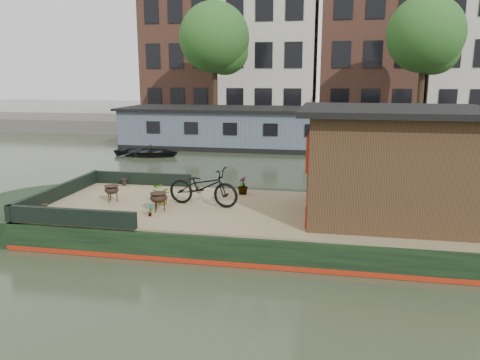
% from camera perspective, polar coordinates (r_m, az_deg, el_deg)
% --- Properties ---
extents(ground, '(120.00, 120.00, 0.00)m').
position_cam_1_polar(ground, '(11.20, 6.07, -6.95)').
color(ground, '#27301E').
rests_on(ground, ground).
extents(houseboat_hull, '(14.01, 4.02, 0.60)m').
position_cam_1_polar(houseboat_hull, '(11.29, -0.68, -5.26)').
color(houseboat_hull, black).
rests_on(houseboat_hull, ground).
extents(houseboat_deck, '(11.80, 3.80, 0.05)m').
position_cam_1_polar(houseboat_deck, '(11.01, 6.14, -3.89)').
color(houseboat_deck, '#7F6B4E').
rests_on(houseboat_deck, houseboat_hull).
extents(bow_bulwark, '(3.00, 4.00, 0.35)m').
position_cam_1_polar(bow_bulwark, '(12.41, -17.84, -1.58)').
color(bow_bulwark, black).
rests_on(bow_bulwark, houseboat_deck).
extents(cabin, '(4.00, 3.50, 2.42)m').
position_cam_1_polar(cabin, '(10.78, 17.97, 2.06)').
color(cabin, black).
rests_on(cabin, houseboat_deck).
extents(bicycle, '(1.87, 0.90, 0.94)m').
position_cam_1_polar(bicycle, '(11.32, -4.52, -0.80)').
color(bicycle, black).
rests_on(bicycle, houseboat_deck).
extents(potted_plant_c, '(0.55, 0.52, 0.47)m').
position_cam_1_polar(potted_plant_c, '(11.56, -9.57, -1.85)').
color(potted_plant_c, brown).
rests_on(potted_plant_c, houseboat_deck).
extents(potted_plant_d, '(0.37, 0.37, 0.49)m').
position_cam_1_polar(potted_plant_d, '(12.42, 0.34, -0.64)').
color(potted_plant_d, '#9D342A').
rests_on(potted_plant_d, houseboat_deck).
extents(potted_plant_e, '(0.18, 0.18, 0.29)m').
position_cam_1_polar(potted_plant_e, '(10.68, -10.95, -3.63)').
color(potted_plant_e, brown).
rests_on(potted_plant_e, houseboat_deck).
extents(brazier_front, '(0.44, 0.44, 0.44)m').
position_cam_1_polar(brazier_front, '(11.03, -9.90, -2.65)').
color(brazier_front, black).
rests_on(brazier_front, houseboat_deck).
extents(brazier_rear, '(0.45, 0.45, 0.41)m').
position_cam_1_polar(brazier_rear, '(12.11, -15.35, -1.61)').
color(brazier_rear, black).
rests_on(brazier_rear, houseboat_deck).
extents(bollard_port, '(0.17, 0.17, 0.20)m').
position_cam_1_polar(bollard_port, '(13.84, -13.93, -0.25)').
color(bollard_port, black).
rests_on(bollard_port, houseboat_deck).
extents(bollard_stbd, '(0.15, 0.15, 0.18)m').
position_cam_1_polar(bollard_stbd, '(11.78, -22.68, -3.14)').
color(bollard_stbd, black).
rests_on(bollard_stbd, houseboat_deck).
extents(dinghy, '(3.27, 2.43, 0.65)m').
position_cam_1_polar(dinghy, '(22.87, -11.23, 3.74)').
color(dinghy, black).
rests_on(dinghy, ground).
extents(far_houseboat, '(20.40, 4.40, 2.11)m').
position_cam_1_polar(far_houseboat, '(24.70, 8.96, 5.97)').
color(far_houseboat, '#515C6C').
rests_on(far_houseboat, ground).
extents(quay, '(60.00, 6.00, 0.90)m').
position_cam_1_polar(quay, '(31.21, 9.38, 6.33)').
color(quay, '#47443F').
rests_on(quay, ground).
extents(townhouse_row, '(27.25, 8.00, 16.50)m').
position_cam_1_polar(townhouse_row, '(38.27, 10.38, 18.58)').
color(townhouse_row, brown).
rests_on(townhouse_row, ground).
extents(tree_left, '(4.40, 4.40, 7.40)m').
position_cam_1_polar(tree_left, '(30.54, -2.85, 16.58)').
color(tree_left, '#332316').
rests_on(tree_left, quay).
extents(tree_right, '(4.40, 4.40, 7.40)m').
position_cam_1_polar(tree_right, '(30.15, 21.89, 15.78)').
color(tree_right, '#332316').
rests_on(tree_right, quay).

